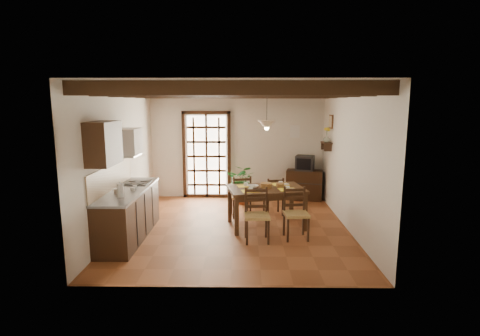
{
  "coord_description": "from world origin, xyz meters",
  "views": [
    {
      "loc": [
        0.19,
        -7.26,
        2.5
      ],
      "look_at": [
        0.1,
        0.4,
        1.15
      ],
      "focal_mm": 28.0,
      "sensor_mm": 36.0,
      "label": 1
    }
  ],
  "objects_px": {
    "chair_far_right": "(273,203)",
    "dining_table": "(266,193)",
    "chair_near_right": "(296,223)",
    "potted_plant": "(242,181)",
    "chair_near_left": "(257,225)",
    "chair_far_left": "(241,204)",
    "crt_tv": "(305,163)",
    "pendant_lamp": "(267,124)",
    "sideboard": "(304,185)",
    "kitchen_counter": "(129,213)"
  },
  "relations": [
    {
      "from": "pendant_lamp",
      "to": "kitchen_counter",
      "type": "bearing_deg",
      "value": -163.46
    },
    {
      "from": "kitchen_counter",
      "to": "dining_table",
      "type": "xyz_separation_m",
      "value": [
        2.59,
        0.67,
        0.23
      ]
    },
    {
      "from": "chair_far_right",
      "to": "crt_tv",
      "type": "bearing_deg",
      "value": -137.13
    },
    {
      "from": "pendant_lamp",
      "to": "sideboard",
      "type": "bearing_deg",
      "value": 61.58
    },
    {
      "from": "chair_far_left",
      "to": "potted_plant",
      "type": "xyz_separation_m",
      "value": [
        0.02,
        1.11,
        0.28
      ]
    },
    {
      "from": "crt_tv",
      "to": "pendant_lamp",
      "type": "bearing_deg",
      "value": -100.68
    },
    {
      "from": "chair_far_left",
      "to": "pendant_lamp",
      "type": "xyz_separation_m",
      "value": [
        0.52,
        -0.57,
        1.79
      ]
    },
    {
      "from": "chair_near_left",
      "to": "crt_tv",
      "type": "distance_m",
      "value": 3.32
    },
    {
      "from": "chair_near_right",
      "to": "potted_plant",
      "type": "xyz_separation_m",
      "value": [
        -1.01,
        2.45,
        0.27
      ]
    },
    {
      "from": "potted_plant",
      "to": "chair_far_left",
      "type": "bearing_deg",
      "value": -90.92
    },
    {
      "from": "chair_near_right",
      "to": "potted_plant",
      "type": "height_order",
      "value": "potted_plant"
    },
    {
      "from": "chair_near_left",
      "to": "chair_far_left",
      "type": "height_order",
      "value": "chair_near_left"
    },
    {
      "from": "potted_plant",
      "to": "crt_tv",
      "type": "bearing_deg",
      "value": 12.97
    },
    {
      "from": "chair_far_left",
      "to": "pendant_lamp",
      "type": "bearing_deg",
      "value": 122.52
    },
    {
      "from": "pendant_lamp",
      "to": "dining_table",
      "type": "bearing_deg",
      "value": -90.0
    },
    {
      "from": "chair_far_left",
      "to": "chair_near_left",
      "type": "bearing_deg",
      "value": 92.02
    },
    {
      "from": "chair_near_right",
      "to": "crt_tv",
      "type": "xyz_separation_m",
      "value": [
        0.6,
        2.82,
        0.67
      ]
    },
    {
      "from": "chair_near_left",
      "to": "chair_far_right",
      "type": "xyz_separation_m",
      "value": [
        0.43,
        1.64,
        -0.03
      ]
    },
    {
      "from": "sideboard",
      "to": "crt_tv",
      "type": "relative_size",
      "value": 1.66
    },
    {
      "from": "chair_far_left",
      "to": "chair_far_right",
      "type": "xyz_separation_m",
      "value": [
        0.73,
        0.15,
        -0.02
      ]
    },
    {
      "from": "chair_near_right",
      "to": "potted_plant",
      "type": "distance_m",
      "value": 2.67
    },
    {
      "from": "chair_far_left",
      "to": "sideboard",
      "type": "relative_size",
      "value": 1.02
    },
    {
      "from": "chair_far_left",
      "to": "crt_tv",
      "type": "bearing_deg",
      "value": -147.21
    },
    {
      "from": "sideboard",
      "to": "pendant_lamp",
      "type": "bearing_deg",
      "value": -105.69
    },
    {
      "from": "chair_far_right",
      "to": "dining_table",
      "type": "bearing_deg",
      "value": 62.26
    },
    {
      "from": "chair_near_right",
      "to": "crt_tv",
      "type": "distance_m",
      "value": 2.96
    },
    {
      "from": "chair_far_right",
      "to": "pendant_lamp",
      "type": "height_order",
      "value": "pendant_lamp"
    },
    {
      "from": "chair_near_right",
      "to": "chair_far_right",
      "type": "distance_m",
      "value": 1.52
    },
    {
      "from": "crt_tv",
      "to": "potted_plant",
      "type": "xyz_separation_m",
      "value": [
        -1.61,
        -0.37,
        -0.39
      ]
    },
    {
      "from": "kitchen_counter",
      "to": "sideboard",
      "type": "distance_m",
      "value": 4.66
    },
    {
      "from": "sideboard",
      "to": "chair_near_right",
      "type": "bearing_deg",
      "value": -89.2
    },
    {
      "from": "sideboard",
      "to": "pendant_lamp",
      "type": "height_order",
      "value": "pendant_lamp"
    },
    {
      "from": "chair_near_right",
      "to": "chair_far_left",
      "type": "bearing_deg",
      "value": 121.97
    },
    {
      "from": "chair_near_right",
      "to": "dining_table",
      "type": "bearing_deg",
      "value": 122.0
    },
    {
      "from": "chair_near_left",
      "to": "potted_plant",
      "type": "relative_size",
      "value": 0.47
    },
    {
      "from": "chair_near_left",
      "to": "pendant_lamp",
      "type": "relative_size",
      "value": 1.14
    },
    {
      "from": "chair_far_left",
      "to": "sideboard",
      "type": "distance_m",
      "value": 2.21
    },
    {
      "from": "crt_tv",
      "to": "potted_plant",
      "type": "height_order",
      "value": "potted_plant"
    },
    {
      "from": "chair_far_right",
      "to": "potted_plant",
      "type": "relative_size",
      "value": 0.42
    },
    {
      "from": "kitchen_counter",
      "to": "crt_tv",
      "type": "xyz_separation_m",
      "value": [
        3.7,
        2.82,
        0.49
      ]
    },
    {
      "from": "chair_far_right",
      "to": "potted_plant",
      "type": "height_order",
      "value": "potted_plant"
    },
    {
      "from": "kitchen_counter",
      "to": "crt_tv",
      "type": "height_order",
      "value": "kitchen_counter"
    },
    {
      "from": "chair_far_right",
      "to": "chair_near_right",
      "type": "bearing_deg",
      "value": 88.34
    },
    {
      "from": "chair_far_left",
      "to": "crt_tv",
      "type": "height_order",
      "value": "crt_tv"
    },
    {
      "from": "pendant_lamp",
      "to": "chair_near_right",
      "type": "bearing_deg",
      "value": -56.24
    },
    {
      "from": "potted_plant",
      "to": "pendant_lamp",
      "type": "relative_size",
      "value": 2.45
    },
    {
      "from": "chair_near_right",
      "to": "chair_far_right",
      "type": "height_order",
      "value": "chair_near_right"
    },
    {
      "from": "chair_far_left",
      "to": "pendant_lamp",
      "type": "distance_m",
      "value": 1.95
    },
    {
      "from": "dining_table",
      "to": "chair_near_left",
      "type": "relative_size",
      "value": 1.7
    },
    {
      "from": "chair_near_right",
      "to": "chair_far_left",
      "type": "distance_m",
      "value": 1.69
    }
  ]
}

